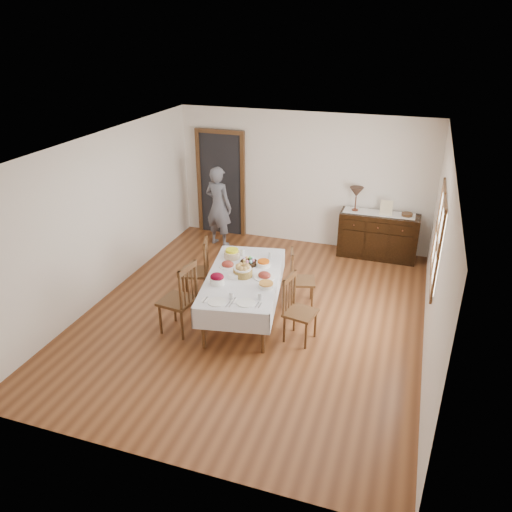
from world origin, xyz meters
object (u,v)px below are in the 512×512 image
(chair_left_near, at_px, (180,298))
(chair_right_near, at_px, (297,308))
(sideboard, at_px, (378,236))
(chair_right_far, at_px, (299,278))
(table_lamp, at_px, (356,193))
(person, at_px, (218,204))
(chair_left_far, at_px, (198,269))
(dining_table, at_px, (243,281))

(chair_left_near, relative_size, chair_right_near, 1.12)
(chair_right_near, xyz_separation_m, sideboard, (0.78, 3.14, -0.06))
(chair_right_far, xyz_separation_m, sideboard, (0.98, 2.19, -0.03))
(sideboard, xyz_separation_m, table_lamp, (-0.47, 0.02, 0.79))
(chair_left_near, distance_m, chair_right_near, 1.66)
(sideboard, bearing_deg, person, -172.81)
(chair_left_far, relative_size, chair_right_far, 1.10)
(chair_left_far, distance_m, chair_right_far, 1.62)
(table_lamp, bearing_deg, person, -171.02)
(person, bearing_deg, table_lamp, -156.00)
(dining_table, bearing_deg, sideboard, 49.05)
(chair_right_near, bearing_deg, chair_right_far, 22.79)
(chair_left_far, bearing_deg, chair_left_near, -8.41)
(dining_table, bearing_deg, chair_left_far, 149.46)
(dining_table, xyz_separation_m, chair_left_near, (-0.71, -0.65, -0.07))
(chair_right_far, bearing_deg, dining_table, 116.25)
(dining_table, xyz_separation_m, person, (-1.38, 2.43, 0.24))
(chair_right_far, xyz_separation_m, person, (-2.09, 1.80, 0.39))
(chair_right_far, height_order, person, person)
(dining_table, distance_m, chair_left_far, 0.96)
(chair_right_far, height_order, table_lamp, table_lamp)
(sideboard, distance_m, person, 3.12)
(dining_table, height_order, chair_right_near, chair_right_near)
(chair_left_near, distance_m, chair_right_far, 1.91)
(chair_left_far, bearing_deg, chair_right_near, 51.61)
(chair_left_far, xyz_separation_m, chair_right_far, (1.60, 0.29, -0.05))
(chair_right_far, distance_m, sideboard, 2.40)
(chair_left_near, height_order, table_lamp, table_lamp)
(chair_left_far, height_order, sideboard, chair_left_far)
(chair_left_near, distance_m, table_lamp, 4.05)
(chair_left_near, bearing_deg, chair_left_far, -162.86)
(chair_left_far, distance_m, sideboard, 3.58)
(chair_left_near, bearing_deg, dining_table, 139.52)
(chair_left_near, xyz_separation_m, table_lamp, (1.93, 3.50, 0.67))
(chair_right_near, bearing_deg, dining_table, 81.52)
(chair_left_far, bearing_deg, dining_table, 51.00)
(chair_left_near, relative_size, person, 0.64)
(chair_right_far, bearing_deg, person, 33.72)
(person, distance_m, table_lamp, 2.65)
(sideboard, bearing_deg, dining_table, -120.93)
(chair_right_near, distance_m, sideboard, 3.23)
(chair_left_near, relative_size, chair_right_far, 1.18)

